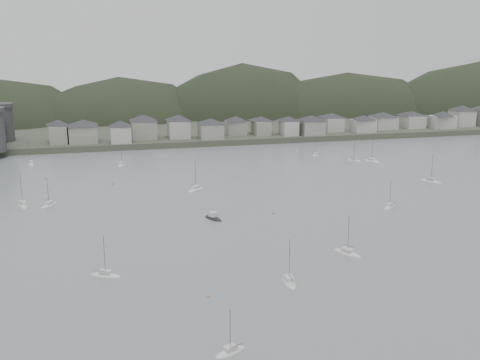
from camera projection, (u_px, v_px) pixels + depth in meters
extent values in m
plane|color=slate|center=(324.00, 289.00, 119.59)|extent=(900.00, 900.00, 0.00)
cube|color=#383D2D|center=(166.00, 114.00, 397.24)|extent=(900.00, 250.00, 3.00)
ellipsoid|color=black|center=(121.00, 137.00, 371.58)|extent=(132.08, 90.41, 79.74)
ellipsoid|color=black|center=(242.00, 136.00, 391.67)|extent=(133.88, 88.37, 101.41)
ellipsoid|color=black|center=(345.00, 130.00, 403.96)|extent=(165.81, 81.78, 82.55)
ellipsoid|color=black|center=(477.00, 128.00, 427.69)|extent=(177.60, 96.61, 102.57)
cylinder|color=#2E2F31|center=(3.00, 124.00, 278.17)|extent=(10.00, 10.00, 17.00)
cube|color=gray|center=(59.00, 134.00, 274.14)|extent=(8.34, 12.91, 8.59)
pyramid|color=#242428|center=(58.00, 123.00, 272.75)|extent=(15.78, 15.78, 3.01)
cube|color=gray|center=(84.00, 134.00, 276.30)|extent=(13.68, 13.35, 8.36)
pyramid|color=#242428|center=(83.00, 123.00, 274.95)|extent=(20.07, 20.07, 2.93)
cube|color=#A7A59D|center=(121.00, 135.00, 275.48)|extent=(9.78, 10.20, 8.08)
pyramid|color=#242428|center=(120.00, 124.00, 274.17)|extent=(14.83, 14.83, 2.83)
cube|color=gray|center=(144.00, 130.00, 287.25)|extent=(12.59, 13.33, 9.09)
pyramid|color=#242428|center=(143.00, 118.00, 285.78)|extent=(19.24, 19.24, 3.18)
cube|color=#A7A59D|center=(179.00, 129.00, 289.97)|extent=(10.74, 12.17, 8.87)
pyramid|color=#242428|center=(178.00, 118.00, 288.53)|extent=(17.01, 17.01, 3.10)
cube|color=gray|center=(211.00, 131.00, 287.58)|extent=(11.63, 12.09, 7.69)
pyramid|color=#242428|center=(211.00, 121.00, 286.33)|extent=(17.61, 17.61, 2.69)
cube|color=gray|center=(236.00, 128.00, 299.35)|extent=(10.37, 9.35, 7.44)
pyramid|color=#242428|center=(236.00, 118.00, 298.15)|extent=(14.65, 14.65, 2.60)
cube|color=gray|center=(261.00, 128.00, 300.24)|extent=(8.24, 12.20, 7.22)
pyramid|color=#242428|center=(261.00, 119.00, 299.07)|extent=(15.17, 15.17, 2.53)
cube|color=#A7A59D|center=(289.00, 128.00, 298.51)|extent=(8.06, 10.91, 7.46)
pyramid|color=#242428|center=(289.00, 119.00, 297.30)|extent=(14.08, 14.08, 2.61)
cube|color=gray|center=(311.00, 127.00, 299.96)|extent=(11.73, 11.78, 7.66)
pyramid|color=#242428|center=(312.00, 118.00, 298.72)|extent=(17.46, 17.46, 2.68)
cube|color=#A7A59D|center=(332.00, 124.00, 312.97)|extent=(10.19, 13.02, 7.33)
pyramid|color=#242428|center=(332.00, 115.00, 311.79)|extent=(17.23, 17.23, 2.57)
cube|color=#A7A59D|center=(363.00, 126.00, 308.18)|extent=(11.70, 9.81, 6.88)
pyramid|color=#242428|center=(364.00, 117.00, 307.06)|extent=(15.97, 15.97, 2.41)
cube|color=#A7A59D|center=(383.00, 123.00, 320.43)|extent=(12.83, 12.48, 7.00)
pyramid|color=#242428|center=(384.00, 114.00, 319.30)|extent=(18.79, 18.79, 2.45)
cube|color=#A7A59D|center=(411.00, 121.00, 325.20)|extent=(11.07, 13.50, 6.97)
pyramid|color=#242428|center=(412.00, 113.00, 324.08)|extent=(18.25, 18.25, 2.44)
cube|color=#A7A59D|center=(442.00, 122.00, 321.47)|extent=(13.75, 9.12, 7.34)
pyramid|color=#242428|center=(443.00, 113.00, 320.29)|extent=(16.97, 16.97, 2.57)
cube|color=#A7A59D|center=(462.00, 118.00, 331.08)|extent=(11.37, 11.57, 9.05)
pyramid|color=#242428|center=(463.00, 108.00, 329.62)|extent=(17.03, 17.03, 3.17)
ellipsoid|color=silver|center=(431.00, 182.00, 210.90)|extent=(6.63, 8.97, 1.74)
cube|color=silver|center=(431.00, 179.00, 210.62)|extent=(3.14, 3.59, 0.70)
cylinder|color=#3F3F42|center=(432.00, 167.00, 209.56)|extent=(0.12, 0.12, 10.87)
cylinder|color=#3F3F42|center=(431.00, 178.00, 209.02)|extent=(1.97, 3.48, 0.10)
ellipsoid|color=silver|center=(347.00, 254.00, 139.15)|extent=(6.19, 8.13, 1.59)
cube|color=silver|center=(348.00, 250.00, 138.89)|extent=(2.91, 3.28, 0.70)
cylinder|color=#3F3F42|center=(348.00, 234.00, 137.93)|extent=(0.12, 0.12, 9.92)
cylinder|color=#3F3F42|center=(348.00, 246.00, 140.09)|extent=(1.89, 3.13, 0.10)
ellipsoid|color=silver|center=(372.00, 161.00, 247.15)|extent=(6.34, 9.13, 1.76)
cube|color=silver|center=(372.00, 159.00, 246.87)|extent=(3.07, 3.61, 0.70)
cylinder|color=#3F3F42|center=(373.00, 149.00, 245.80)|extent=(0.12, 0.12, 10.97)
cylinder|color=#3F3F42|center=(372.00, 157.00, 248.24)|extent=(1.80, 3.60, 0.10)
ellipsoid|color=silver|center=(316.00, 155.00, 260.85)|extent=(5.48, 5.64, 1.19)
cube|color=silver|center=(316.00, 153.00, 260.64)|extent=(2.39, 2.42, 0.70)
cylinder|color=#3F3F42|center=(316.00, 147.00, 259.93)|extent=(0.12, 0.12, 7.45)
cylinder|color=#3F3F42|center=(314.00, 152.00, 261.07)|extent=(1.91, 2.02, 0.10)
ellipsoid|color=silver|center=(196.00, 190.00, 199.33)|extent=(7.85, 8.01, 1.70)
cube|color=silver|center=(196.00, 187.00, 199.05)|extent=(3.41, 3.44, 0.70)
cylinder|color=#3F3F42|center=(195.00, 175.00, 198.02)|extent=(0.12, 0.12, 10.63)
cylinder|color=#3F3F42|center=(192.00, 185.00, 199.71)|extent=(2.72, 2.83, 0.10)
ellipsoid|color=silver|center=(122.00, 165.00, 239.56)|extent=(4.92, 8.29, 1.58)
cube|color=silver|center=(122.00, 163.00, 239.29)|extent=(2.53, 3.17, 0.70)
cylinder|color=#3F3F42|center=(121.00, 153.00, 238.34)|extent=(0.12, 0.12, 9.87)
cylinder|color=#3F3F42|center=(123.00, 162.00, 238.00)|extent=(1.23, 3.40, 0.10)
ellipsoid|color=silver|center=(106.00, 276.00, 125.90)|extent=(7.67, 5.37, 1.48)
cube|color=silver|center=(105.00, 272.00, 125.65)|extent=(3.04, 2.60, 0.70)
cylinder|color=#3F3F42|center=(104.00, 256.00, 124.76)|extent=(0.12, 0.12, 9.23)
cylinder|color=#3F3F42|center=(100.00, 271.00, 124.69)|extent=(3.03, 1.55, 0.10)
ellipsoid|color=silver|center=(354.00, 161.00, 248.67)|extent=(5.81, 7.31, 1.44)
cube|color=silver|center=(354.00, 158.00, 248.42)|extent=(2.69, 2.98, 0.70)
cylinder|color=#3F3F42|center=(355.00, 150.00, 247.55)|extent=(0.12, 0.12, 9.00)
cylinder|color=#3F3F42|center=(354.00, 158.00, 247.10)|extent=(1.83, 2.79, 0.10)
ellipsoid|color=silver|center=(31.00, 164.00, 241.46)|extent=(5.06, 8.85, 1.69)
cube|color=silver|center=(30.00, 162.00, 241.19)|extent=(2.64, 3.36, 0.70)
cylinder|color=#3F3F42|center=(29.00, 152.00, 240.16)|extent=(0.12, 0.12, 10.53)
cylinder|color=#3F3F42|center=(29.00, 161.00, 239.58)|extent=(1.21, 3.65, 0.10)
ellipsoid|color=silver|center=(230.00, 353.00, 94.84)|extent=(6.53, 4.36, 1.25)
cube|color=silver|center=(230.00, 348.00, 94.62)|extent=(2.56, 2.14, 0.70)
cylinder|color=#3F3F42|center=(230.00, 331.00, 93.86)|extent=(0.12, 0.12, 7.82)
cylinder|color=#3F3F42|center=(237.00, 345.00, 94.30)|extent=(2.62, 1.23, 0.10)
ellipsoid|color=silver|center=(389.00, 207.00, 178.31)|extent=(6.88, 6.05, 1.40)
cube|color=silver|center=(390.00, 204.00, 178.07)|extent=(2.87, 2.71, 0.70)
cylinder|color=#3F3F42|center=(390.00, 194.00, 177.23)|extent=(0.12, 0.12, 8.72)
cylinder|color=#3F3F42|center=(394.00, 203.00, 177.44)|extent=(2.54, 2.01, 0.10)
ellipsoid|color=silver|center=(289.00, 282.00, 122.53)|extent=(3.23, 8.13, 1.59)
cube|color=silver|center=(289.00, 278.00, 122.26)|extent=(1.98, 2.92, 0.70)
cylinder|color=#3F3F42|center=(289.00, 261.00, 121.30)|extent=(0.12, 0.12, 9.92)
cylinder|color=#3F3F42|center=(292.00, 278.00, 120.82)|extent=(0.41, 3.57, 0.10)
ellipsoid|color=silver|center=(49.00, 206.00, 180.26)|extent=(6.12, 7.77, 1.53)
cube|color=silver|center=(49.00, 202.00, 180.01)|extent=(2.84, 3.15, 0.70)
cylinder|color=#3F3F42|center=(48.00, 191.00, 179.08)|extent=(0.12, 0.12, 9.54)
cylinder|color=#3F3F42|center=(47.00, 200.00, 180.80)|extent=(1.91, 2.96, 0.10)
ellipsoid|color=silver|center=(23.00, 206.00, 180.09)|extent=(4.74, 8.69, 1.66)
cube|color=silver|center=(23.00, 202.00, 179.82)|extent=(2.52, 3.28, 0.70)
cylinder|color=#3F3F42|center=(21.00, 190.00, 178.82)|extent=(0.12, 0.12, 10.35)
cylinder|color=#3F3F42|center=(21.00, 202.00, 178.24)|extent=(1.08, 3.62, 0.10)
ellipsoid|color=black|center=(213.00, 219.00, 166.79)|extent=(5.64, 7.63, 1.59)
cube|color=silver|center=(213.00, 214.00, 166.44)|extent=(2.80, 2.86, 1.40)
cylinder|color=#3F3F42|center=(213.00, 211.00, 166.23)|extent=(0.10, 0.10, 1.20)
sphere|color=#BD783F|center=(45.00, 179.00, 215.17)|extent=(0.70, 0.70, 0.70)
sphere|color=#BD783F|center=(273.00, 213.00, 171.83)|extent=(0.70, 0.70, 0.70)
sphere|color=#BD783F|center=(209.00, 296.00, 115.71)|extent=(0.70, 0.70, 0.70)
sphere|color=#BD783F|center=(113.00, 184.00, 207.59)|extent=(0.70, 0.70, 0.70)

